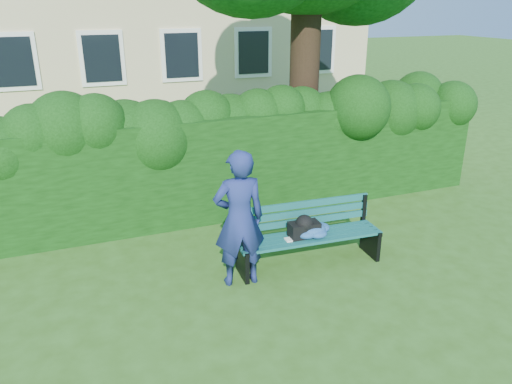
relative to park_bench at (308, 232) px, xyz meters
name	(u,v)px	position (x,y,z in m)	size (l,w,h in m)	color
ground	(271,267)	(-0.53, 0.08, -0.50)	(80.00, 80.00, 0.00)	#2F5518
hedge	(223,164)	(-0.53, 2.28, 0.40)	(10.00, 1.00, 1.80)	black
park_bench	(308,232)	(0.00, 0.00, 0.00)	(2.14, 0.68, 0.89)	#0F494B
man_reading	(239,219)	(-1.08, -0.12, 0.44)	(0.68, 0.45, 1.88)	navy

